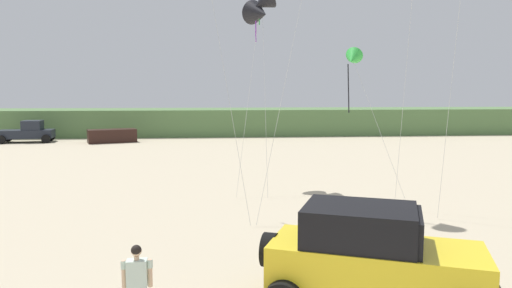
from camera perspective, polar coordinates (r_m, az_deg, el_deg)
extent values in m
cube|color=#567A47|center=(51.45, -11.17, 2.63)|extent=(90.00, 7.37, 2.72)
cube|color=yellow|center=(10.64, 14.19, -13.95)|extent=(4.77, 3.36, 0.90)
cube|color=yellow|center=(10.58, 23.42, -12.29)|extent=(1.65, 1.98, 0.12)
cube|color=black|center=(10.40, 12.37, -9.46)|extent=(2.79, 2.49, 0.80)
cube|color=black|center=(10.39, 19.07, -9.92)|extent=(0.72, 1.59, 0.72)
cylinder|color=black|center=(10.95, 1.69, -12.61)|extent=(0.57, 0.83, 0.77)
cylinder|color=black|center=(11.88, 23.14, -15.12)|extent=(0.89, 0.59, 0.84)
cylinder|color=black|center=(11.88, 23.14, -15.12)|extent=(0.47, 0.44, 0.38)
cylinder|color=black|center=(12.00, 5.74, -14.39)|extent=(0.89, 0.59, 0.84)
cylinder|color=black|center=(12.00, 5.74, -14.39)|extent=(0.47, 0.44, 0.38)
cube|color=silver|center=(9.99, -14.14, -14.83)|extent=(0.41, 0.27, 0.54)
cylinder|color=#DBB28E|center=(10.03, -15.63, -14.85)|extent=(0.09, 0.09, 0.56)
cylinder|color=silver|center=(9.97, -15.66, -13.83)|extent=(0.11, 0.11, 0.16)
cylinder|color=#DBB28E|center=(9.97, -12.63, -14.91)|extent=(0.09, 0.09, 0.56)
cylinder|color=silver|center=(9.90, -12.66, -13.89)|extent=(0.11, 0.11, 0.16)
cylinder|color=#DBB28E|center=(9.89, -14.19, -13.16)|extent=(0.10, 0.10, 0.08)
sphere|color=#DBB28E|center=(9.84, -14.21, -12.36)|extent=(0.21, 0.21, 0.21)
sphere|color=black|center=(9.82, -14.23, -12.28)|extent=(0.21, 0.21, 0.21)
cube|color=#1E232D|center=(47.76, -25.91, 1.09)|extent=(4.80, 2.46, 0.76)
cube|color=#1E232D|center=(47.57, -25.32, 2.07)|extent=(1.81, 1.99, 0.84)
cylinder|color=black|center=(48.41, -23.47, 0.82)|extent=(0.79, 0.35, 0.76)
cylinder|color=black|center=(46.36, -23.98, 0.57)|extent=(0.79, 0.35, 0.76)
cylinder|color=black|center=(49.27, -27.69, 0.70)|extent=(0.79, 0.35, 0.76)
cylinder|color=black|center=(47.26, -28.37, 0.45)|extent=(0.79, 0.35, 0.76)
cube|color=black|center=(44.82, -16.95, 0.95)|extent=(4.53, 2.99, 1.20)
cylinder|color=silver|center=(17.97, 4.18, 10.63)|extent=(2.89, 3.63, 11.90)
cone|color=black|center=(23.90, 0.36, 15.46)|extent=(1.79, 1.89, 1.71)
cylinder|color=purple|center=(23.76, -0.02, 13.41)|extent=(0.05, 0.09, 1.01)
cylinder|color=silver|center=(21.92, -0.94, 5.29)|extent=(1.31, 3.30, 8.38)
cylinder|color=silver|center=(17.88, -4.24, 10.95)|extent=(1.91, 3.97, 12.09)
cone|color=black|center=(24.06, 0.76, 16.66)|extent=(1.59, 1.50, 1.55)
cylinder|color=green|center=(23.93, 0.39, 15.06)|extent=(0.05, 0.21, 0.79)
cylinder|color=silver|center=(21.91, 1.08, 5.97)|extent=(0.11, 3.55, 8.90)
cylinder|color=silver|center=(19.90, 17.55, 7.50)|extent=(1.13, 1.44, 10.20)
cone|color=green|center=(21.03, 11.55, 10.05)|extent=(1.19, 1.21, 1.08)
cylinder|color=black|center=(20.94, 11.07, 6.60)|extent=(0.05, 0.35, 2.09)
cylinder|color=silver|center=(19.86, 14.66, 1.52)|extent=(1.52, 3.02, 6.00)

